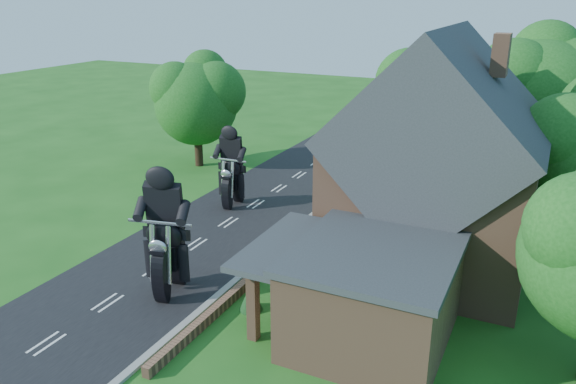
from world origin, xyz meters
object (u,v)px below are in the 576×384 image
at_px(garden_wall, 294,241).
at_px(house, 436,170).
at_px(annex, 370,293).
at_px(motorcycle_lead, 170,275).
at_px(motorcycle_follow, 233,194).

xyz_separation_m(garden_wall, house, (6.19, 1.00, 4.14)).
bearing_deg(house, annex, -95.24).
bearing_deg(garden_wall, house, 9.17).
xyz_separation_m(house, annex, (-0.62, -6.80, -2.58)).
relative_size(house, motorcycle_lead, 5.89).
relative_size(annex, motorcycle_follow, 4.68).
height_order(annex, motorcycle_lead, annex).
distance_m(house, annex, 7.30).
xyz_separation_m(motorcycle_lead, motorcycle_follow, (-2.79, 9.52, -0.11)).
xyz_separation_m(annex, motorcycle_lead, (-8.09, -0.51, -0.96)).
bearing_deg(motorcycle_lead, motorcycle_follow, -86.05).
relative_size(house, motorcycle_follow, 6.80).
height_order(garden_wall, motorcycle_lead, motorcycle_lead).
height_order(annex, motorcycle_follow, annex).
relative_size(motorcycle_lead, motorcycle_follow, 1.16).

